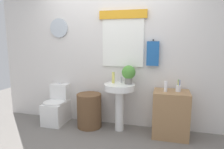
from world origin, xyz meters
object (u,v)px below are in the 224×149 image
lotion_bottle (166,86)px  toilet (57,108)px  wooden_cabinet (171,114)px  potted_plant (129,73)px  pedestal_sink (119,96)px  toothbrush_cup (178,88)px  soap_bottle (113,78)px  laundry_hamper (89,110)px

lotion_bottle → toilet: bearing=177.9°
wooden_cabinet → potted_plant: 0.93m
pedestal_sink → toothbrush_cup: 0.95m
toilet → soap_bottle: size_ratio=3.90×
laundry_hamper → pedestal_sink: size_ratio=0.74×
wooden_cabinet → toothbrush_cup: size_ratio=3.97×
toilet → potted_plant: bearing=1.2°
laundry_hamper → soap_bottle: bearing=6.7°
laundry_hamper → potted_plant: size_ratio=1.94×
pedestal_sink → soap_bottle: size_ratio=4.33×
soap_bottle → potted_plant: bearing=2.2°
laundry_hamper → toothbrush_cup: bearing=0.8°
toilet → laundry_hamper: size_ratio=1.22×
soap_bottle → lotion_bottle: (0.86, -0.09, -0.08)m
toilet → potted_plant: size_ratio=2.36×
toilet → lotion_bottle: 2.01m
toilet → laundry_hamper: bearing=-2.8°
lotion_bottle → toothbrush_cup: toothbrush_cup is taller
lotion_bottle → wooden_cabinet: bearing=22.7°
soap_bottle → potted_plant: potted_plant is taller
toothbrush_cup → laundry_hamper: bearing=-179.2°
lotion_bottle → toothbrush_cup: (0.19, 0.06, -0.03)m
laundry_hamper → pedestal_sink: bearing=0.0°
potted_plant → pedestal_sink: bearing=-156.8°
pedestal_sink → lotion_bottle: bearing=-3.1°
toilet → toothbrush_cup: 2.19m
potted_plant → laundry_hamper: bearing=-175.0°
wooden_cabinet → soap_bottle: (-0.95, 0.05, 0.53)m
laundry_hamper → toothbrush_cup: (1.47, 0.02, 0.49)m
wooden_cabinet → soap_bottle: bearing=177.0°
potted_plant → lotion_bottle: (0.60, -0.10, -0.17)m
toothbrush_cup → potted_plant: bearing=177.1°
pedestal_sink → lotion_bottle: 0.77m
soap_bottle → toothbrush_cup: size_ratio=1.01×
soap_bottle → toilet: bearing=-179.0°
pedestal_sink → wooden_cabinet: 0.87m
potted_plant → lotion_bottle: 0.63m
potted_plant → toothbrush_cup: (0.79, -0.04, -0.19)m
wooden_cabinet → lotion_bottle: (-0.10, -0.04, 0.45)m
laundry_hamper → toothbrush_cup: size_ratio=3.23×
laundry_hamper → pedestal_sink: 0.62m
laundry_hamper → soap_bottle: (0.42, 0.05, 0.60)m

